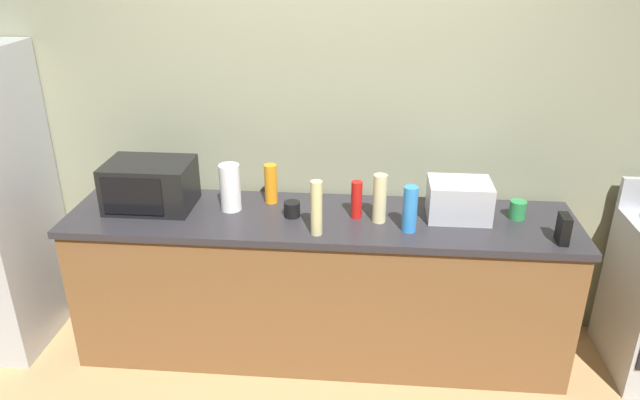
{
  "coord_description": "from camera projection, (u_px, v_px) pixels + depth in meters",
  "views": [
    {
      "loc": [
        0.26,
        -2.58,
        2.34
      ],
      "look_at": [
        0.0,
        0.4,
        1.0
      ],
      "focal_mm": 33.48,
      "sensor_mm": 36.0,
      "label": 1
    }
  ],
  "objects": [
    {
      "name": "microwave",
      "position": [
        150.0,
        185.0,
        3.39
      ],
      "size": [
        0.48,
        0.35,
        0.27
      ],
      "color": "black",
      "rests_on": "counter_run"
    },
    {
      "name": "bottle_spray_cleaner",
      "position": [
        410.0,
        209.0,
        3.11
      ],
      "size": [
        0.08,
        0.08,
        0.25
      ],
      "primitive_type": "cylinder",
      "color": "#338CE5",
      "rests_on": "counter_run"
    },
    {
      "name": "bottle_vinegar",
      "position": [
        316.0,
        208.0,
        3.07
      ],
      "size": [
        0.06,
        0.06,
        0.3
      ],
      "primitive_type": "cylinder",
      "color": "beige",
      "rests_on": "counter_run"
    },
    {
      "name": "bottle_hot_sauce",
      "position": [
        357.0,
        200.0,
        3.27
      ],
      "size": [
        0.06,
        0.06,
        0.21
      ],
      "primitive_type": "cylinder",
      "color": "red",
      "rests_on": "counter_run"
    },
    {
      "name": "bottle_hand_soap",
      "position": [
        380.0,
        199.0,
        3.21
      ],
      "size": [
        0.07,
        0.07,
        0.27
      ],
      "primitive_type": "cylinder",
      "color": "beige",
      "rests_on": "counter_run"
    },
    {
      "name": "counter_run",
      "position": [
        320.0,
        285.0,
        3.51
      ],
      "size": [
        2.84,
        0.64,
        0.9
      ],
      "color": "brown",
      "rests_on": "ground_plane"
    },
    {
      "name": "cordless_phone",
      "position": [
        563.0,
        229.0,
        3.02
      ],
      "size": [
        0.05,
        0.11,
        0.15
      ],
      "primitive_type": "cube",
      "rotation": [
        0.0,
        0.0,
        -0.03
      ],
      "color": "black",
      "rests_on": "counter_run"
    },
    {
      "name": "mug_black",
      "position": [
        292.0,
        209.0,
        3.31
      ],
      "size": [
        0.09,
        0.09,
        0.09
      ],
      "primitive_type": "cylinder",
      "color": "black",
      "rests_on": "counter_run"
    },
    {
      "name": "paper_towel_roll",
      "position": [
        230.0,
        187.0,
        3.35
      ],
      "size": [
        0.12,
        0.12,
        0.27
      ],
      "primitive_type": "cylinder",
      "color": "white",
      "rests_on": "counter_run"
    },
    {
      "name": "ground_plane",
      "position": [
        314.0,
        392.0,
        3.33
      ],
      "size": [
        8.0,
        8.0,
        0.0
      ],
      "primitive_type": "plane",
      "color": "tan"
    },
    {
      "name": "toaster_oven",
      "position": [
        459.0,
        200.0,
        3.28
      ],
      "size": [
        0.34,
        0.26,
        0.21
      ],
      "primitive_type": "cube",
      "color": "#B7BABF",
      "rests_on": "counter_run"
    },
    {
      "name": "mug_green",
      "position": [
        518.0,
        210.0,
        3.28
      ],
      "size": [
        0.09,
        0.09,
        0.1
      ],
      "primitive_type": "cylinder",
      "color": "#2D8C47",
      "rests_on": "counter_run"
    },
    {
      "name": "back_wall",
      "position": [
        326.0,
        118.0,
        3.51
      ],
      "size": [
        6.4,
        0.1,
        2.7
      ],
      "primitive_type": "cube",
      "color": "gray",
      "rests_on": "ground_plane"
    },
    {
      "name": "bottle_dish_soap",
      "position": [
        271.0,
        184.0,
        3.45
      ],
      "size": [
        0.07,
        0.07,
        0.23
      ],
      "primitive_type": "cylinder",
      "color": "orange",
      "rests_on": "counter_run"
    }
  ]
}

